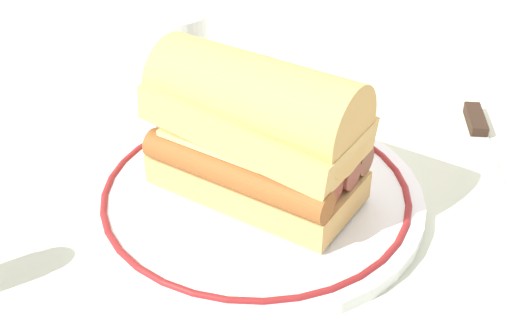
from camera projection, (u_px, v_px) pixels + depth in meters
ground_plane at (258, 189)px, 0.61m from camera, size 1.50×1.50×0.00m
plate at (256, 196)px, 0.59m from camera, size 0.29×0.29×0.01m
sausage_sandwich at (256, 129)px, 0.55m from camera, size 0.19×0.13×0.12m
drinking_glass at (179, 54)px, 0.75m from camera, size 0.07×0.07×0.09m
butter_knife at (481, 137)px, 0.67m from camera, size 0.05×0.14×0.01m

